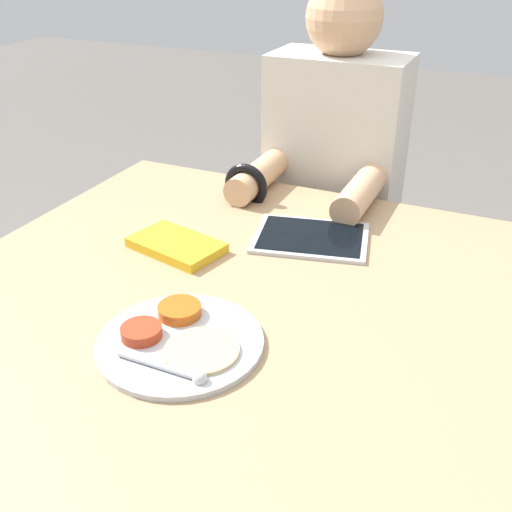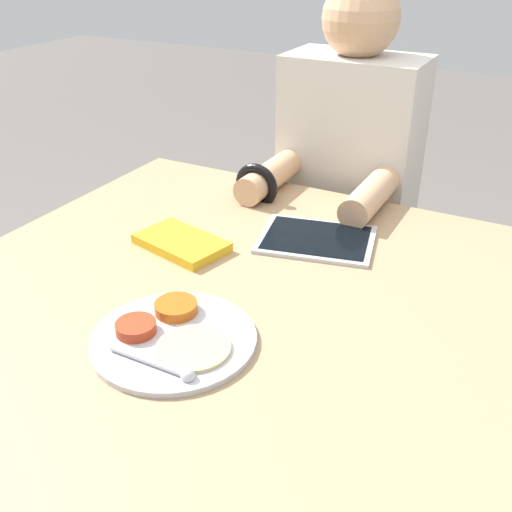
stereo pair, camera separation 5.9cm
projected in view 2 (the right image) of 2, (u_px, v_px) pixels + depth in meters
The scene contains 5 objects.
dining_table at pixel (258, 459), 1.23m from camera, with size 1.19×1.05×0.77m.
thali_tray at pixel (172, 336), 0.94m from camera, with size 0.26×0.26×0.03m.
red_notebook at pixel (181, 244), 1.22m from camera, with size 0.20×0.15×0.02m.
tablet_device at pixel (318, 240), 1.24m from camera, with size 0.27×0.23×0.01m.
person_diner at pixel (343, 231), 1.68m from camera, with size 0.36×0.45×1.25m.
Camera 2 is at (0.41, -0.78, 1.35)m, focal length 42.00 mm.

